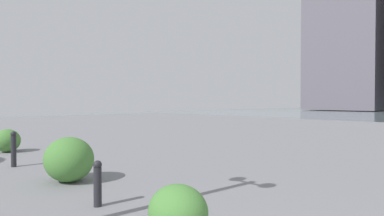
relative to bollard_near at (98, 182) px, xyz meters
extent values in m
cube|color=#5B5660|center=(20.31, -63.23, 11.54)|extent=(13.16, 13.69, 23.80)
cylinder|color=#232328|center=(0.00, 0.00, -0.07)|extent=(0.12, 0.12, 0.59)
sphere|color=#232328|center=(0.00, 0.00, 0.26)|extent=(0.13, 0.13, 0.13)
cylinder|color=#232328|center=(4.12, 0.07, 0.02)|extent=(0.12, 0.12, 0.75)
sphere|color=#232328|center=(4.12, 0.07, 0.43)|extent=(0.13, 0.13, 0.13)
ellipsoid|color=#477F38|center=(-1.69, -0.13, -0.05)|extent=(0.73, 0.66, 0.62)
ellipsoid|color=#477F38|center=(1.78, -0.31, 0.08)|extent=(1.03, 0.93, 0.88)
ellipsoid|color=#477F38|center=(6.78, -0.44, -0.01)|extent=(0.84, 0.75, 0.71)
camera|label=1|loc=(-4.48, 2.29, 1.21)|focal=30.39mm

